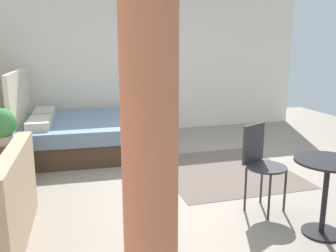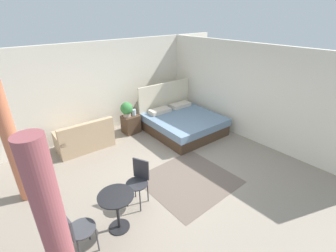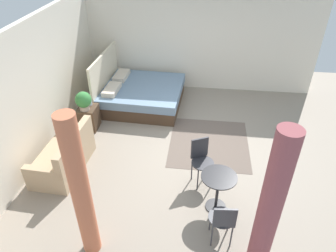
% 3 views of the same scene
% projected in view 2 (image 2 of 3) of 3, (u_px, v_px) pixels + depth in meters
% --- Properties ---
extents(ground_plane, '(8.85, 9.28, 0.02)m').
position_uv_depth(ground_plane, '(172.00, 176.00, 5.45)').
color(ground_plane, gray).
extents(wall_back, '(8.85, 0.12, 2.67)m').
position_uv_depth(wall_back, '(103.00, 88.00, 7.03)').
color(wall_back, silver).
rests_on(wall_back, ground).
extents(wall_right, '(0.12, 6.28, 2.67)m').
position_uv_depth(wall_right, '(253.00, 94.00, 6.57)').
color(wall_right, silver).
rests_on(wall_right, ground).
extents(area_rug, '(1.86, 1.73, 0.01)m').
position_uv_depth(area_rug, '(189.00, 180.00, 5.29)').
color(area_rug, '#66564C').
rests_on(area_rug, ground).
extents(bed, '(2.04, 2.11, 1.34)m').
position_uv_depth(bed, '(182.00, 122.00, 7.33)').
color(bed, '#473323').
rests_on(bed, ground).
extents(couch, '(1.47, 0.85, 0.84)m').
position_uv_depth(couch, '(85.00, 139.00, 6.43)').
color(couch, tan).
rests_on(couch, ground).
extents(nightstand, '(0.48, 0.41, 0.55)m').
position_uv_depth(nightstand, '(131.00, 124.00, 7.29)').
color(nightstand, '#473323').
rests_on(nightstand, ground).
extents(potted_plant, '(0.36, 0.36, 0.44)m').
position_uv_depth(potted_plant, '(127.00, 109.00, 7.02)').
color(potted_plant, tan).
rests_on(potted_plant, nightstand).
extents(vase, '(0.13, 0.13, 0.18)m').
position_uv_depth(vase, '(134.00, 112.00, 7.19)').
color(vase, silver).
rests_on(vase, nightstand).
extents(balcony_table, '(0.59, 0.59, 0.72)m').
position_uv_depth(balcony_table, '(117.00, 206.00, 3.92)').
color(balcony_table, black).
rests_on(balcony_table, ground).
extents(cafe_chair_near_window, '(0.55, 0.55, 0.91)m').
position_uv_depth(cafe_chair_near_window, '(139.00, 178.00, 4.48)').
color(cafe_chair_near_window, '#2D2D33').
rests_on(cafe_chair_near_window, ground).
extents(cafe_chair_near_couch, '(0.45, 0.45, 0.86)m').
position_uv_depth(cafe_chair_near_couch, '(76.00, 229.00, 3.46)').
color(cafe_chair_near_couch, '#3F3F44').
rests_on(cafe_chair_near_couch, ground).
extents(curtain_left, '(0.29, 0.29, 2.39)m').
position_uv_depth(curtain_left, '(55.00, 230.00, 2.64)').
color(curtain_left, '#994C51').
rests_on(curtain_left, ground).
extents(curtain_right, '(0.26, 0.26, 2.39)m').
position_uv_depth(curtain_right, '(12.00, 145.00, 4.32)').
color(curtain_right, '#D1704C').
rests_on(curtain_right, ground).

